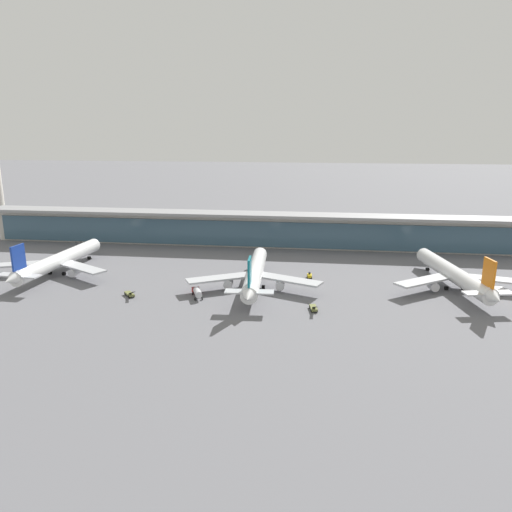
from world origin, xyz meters
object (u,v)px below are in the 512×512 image
airliner_right_stand (454,274)px  airliner_centre_stand (255,273)px  service_truck_near_nose_olive (130,294)px  service_truck_under_wing_yellow (309,276)px  airliner_left_stand (58,261)px  service_truck_at_far_stand_white (497,291)px  service_truck_by_tail_red (197,292)px  service_truck_mid_apron_olive (314,308)px

airliner_right_stand → airliner_centre_stand: bearing=-173.5°
service_truck_near_nose_olive → service_truck_under_wing_yellow: service_truck_near_nose_olive is taller
airliner_centre_stand → service_truck_near_nose_olive: 40.75m
airliner_left_stand → service_truck_at_far_stand_white: bearing=-2.0°
service_truck_near_nose_olive → service_truck_at_far_stand_white: (114.84, 15.29, 0.88)m
airliner_centre_stand → service_truck_near_nose_olive: bearing=-159.4°
service_truck_by_tail_red → service_truck_at_far_stand_white: 94.44m
service_truck_at_far_stand_white → airliner_centre_stand: bearing=-179.2°
service_truck_near_nose_olive → airliner_left_stand: bearing=149.5°
airliner_left_stand → service_truck_mid_apron_olive: size_ratio=8.38×
airliner_right_stand → service_truck_by_tail_red: bearing=-166.4°
service_truck_mid_apron_olive → airliner_right_stand: bearing=30.4°
airliner_left_stand → service_truck_under_wing_yellow: (90.43, 6.63, -4.00)m
airliner_centre_stand → service_truck_at_far_stand_white: size_ratio=8.48×
service_truck_by_tail_red → service_truck_at_far_stand_white: service_truck_at_far_stand_white is taller
service_truck_under_wing_yellow → airliner_right_stand: bearing=-6.5°
airliner_left_stand → service_truck_by_tail_red: airliner_left_stand is taller
airliner_left_stand → service_truck_near_nose_olive: 40.55m
service_truck_under_wing_yellow → airliner_left_stand: bearing=-175.8°
service_truck_by_tail_red → airliner_left_stand: bearing=161.8°
service_truck_at_far_stand_white → airliner_left_stand: bearing=178.0°
service_truck_mid_apron_olive → service_truck_by_tail_red: bearing=169.3°
airliner_left_stand → service_truck_by_tail_red: (56.11, -18.48, -3.16)m
airliner_left_stand → service_truck_by_tail_red: bearing=-18.2°
airliner_left_stand → airliner_centre_stand: size_ratio=1.00×
airliner_centre_stand → service_truck_under_wing_yellow: 22.24m
airliner_right_stand → service_truck_mid_apron_olive: airliner_right_stand is taller
service_truck_mid_apron_olive → service_truck_at_far_stand_white: service_truck_at_far_stand_white is taller
service_truck_near_nose_olive → service_truck_at_far_stand_white: service_truck_at_far_stand_white is taller
airliner_centre_stand → airliner_right_stand: size_ratio=1.01×
service_truck_mid_apron_olive → service_truck_at_far_stand_white: 60.59m
airliner_centre_stand → service_truck_mid_apron_olive: (19.76, -19.16, -4.06)m
service_truck_near_nose_olive → service_truck_mid_apron_olive: same height
service_truck_near_nose_olive → service_truck_at_far_stand_white: 115.85m
service_truck_mid_apron_olive → service_truck_at_far_stand_white: size_ratio=1.01×
airliner_centre_stand → service_truck_at_far_stand_white: 76.95m
service_truck_under_wing_yellow → service_truck_by_tail_red: bearing=-143.8°
airliner_centre_stand → service_truck_near_nose_olive: size_ratio=9.67×
service_truck_under_wing_yellow → service_truck_mid_apron_olive: 32.09m
airliner_centre_stand → service_truck_under_wing_yellow: airliner_centre_stand is taller
service_truck_by_tail_red → service_truck_at_far_stand_white: bearing=8.1°
service_truck_at_far_stand_white → service_truck_near_nose_olive: bearing=-172.4°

